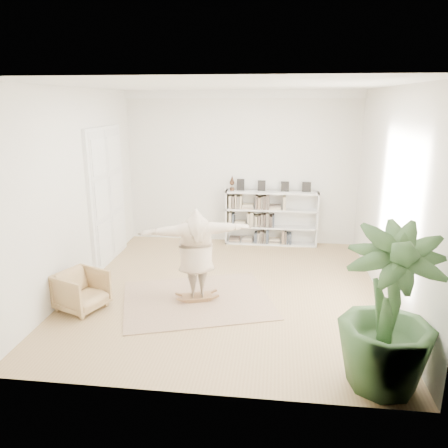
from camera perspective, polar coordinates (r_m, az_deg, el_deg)
name	(u,v)px	position (r m, az deg, el deg)	size (l,w,h in m)	color
floor	(227,290)	(8.14, 0.35, -8.57)	(6.00, 6.00, 0.00)	#9B7A50
room_shell	(242,94)	(10.35, 2.35, 16.60)	(6.00, 6.00, 6.00)	silver
doors	(107,197)	(9.57, -15.01, 3.43)	(0.09, 1.78, 2.92)	white
bookshelf	(271,219)	(10.55, 6.15, 0.71)	(2.20, 0.35, 1.64)	silver
armchair	(81,291)	(7.68, -18.12, -8.29)	(0.70, 0.72, 0.66)	#A88159
rug	(197,300)	(7.75, -3.53, -9.84)	(2.50, 2.00, 0.02)	tan
rocker_board	(197,297)	(7.73, -3.54, -9.45)	(0.58, 0.45, 0.11)	brown
person	(196,251)	(7.41, -3.65, -3.57)	(1.92, 0.52, 1.56)	tan
houseplant	(388,310)	(5.53, 20.67, -10.47)	(1.13, 1.13, 2.01)	#2D4D26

